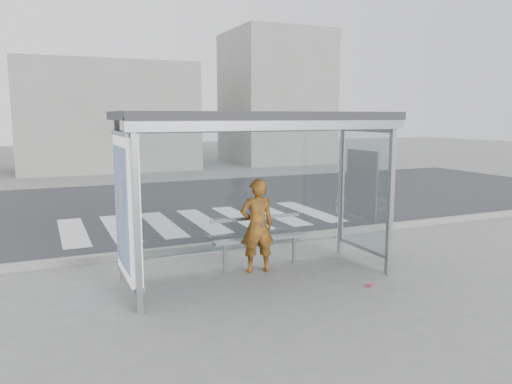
# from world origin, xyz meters

# --- Properties ---
(ground) EXTENTS (80.00, 80.00, 0.00)m
(ground) POSITION_xyz_m (0.00, 0.00, 0.00)
(ground) COLOR slate
(ground) RESTS_ON ground
(road) EXTENTS (30.00, 10.00, 0.01)m
(road) POSITION_xyz_m (0.00, 7.00, 0.00)
(road) COLOR #2C2C2F
(road) RESTS_ON ground
(curb) EXTENTS (30.00, 0.18, 0.12)m
(curb) POSITION_xyz_m (0.00, 1.95, 0.06)
(curb) COLOR gray
(curb) RESTS_ON ground
(crosswalk) EXTENTS (6.55, 3.00, 0.00)m
(crosswalk) POSITION_xyz_m (0.50, 4.50, 0.00)
(crosswalk) COLOR silver
(crosswalk) RESTS_ON ground
(bus_shelter) EXTENTS (4.25, 1.65, 2.62)m
(bus_shelter) POSITION_xyz_m (-0.37, 0.06, 1.98)
(bus_shelter) COLOR gray
(bus_shelter) RESTS_ON ground
(building_center) EXTENTS (8.00, 5.00, 5.00)m
(building_center) POSITION_xyz_m (0.00, 18.00, 2.50)
(building_center) COLOR gray
(building_center) RESTS_ON ground
(building_right) EXTENTS (5.00, 5.00, 7.00)m
(building_right) POSITION_xyz_m (9.00, 18.00, 3.50)
(building_right) COLOR gray
(building_right) RESTS_ON ground
(person) EXTENTS (0.61, 0.44, 1.55)m
(person) POSITION_xyz_m (0.12, 0.30, 0.78)
(person) COLOR #E05615
(person) RESTS_ON ground
(bench) EXTENTS (1.66, 0.31, 0.86)m
(bench) POSITION_xyz_m (0.25, 0.50, 0.51)
(bench) COLOR slate
(bench) RESTS_ON ground
(soda_can) EXTENTS (0.12, 0.10, 0.06)m
(soda_can) POSITION_xyz_m (1.37, -1.06, 0.03)
(soda_can) COLOR #E4437D
(soda_can) RESTS_ON ground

